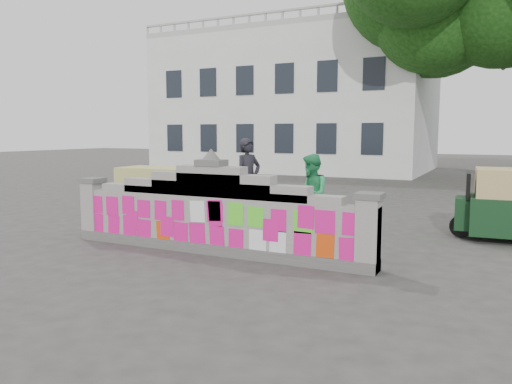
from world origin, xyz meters
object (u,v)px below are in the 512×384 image
cyclist_bike (248,206)px  pedestrian (311,196)px  rickshaw_left (159,192)px  cyclist_rider (248,189)px

cyclist_bike → pedestrian: pedestrian is taller
pedestrian → rickshaw_left: (-4.51, 0.44, -0.21)m
cyclist_rider → rickshaw_left: size_ratio=0.77×
cyclist_bike → cyclist_rider: bearing=-66.9°
rickshaw_left → cyclist_bike: bearing=-7.5°
cyclist_rider → pedestrian: bearing=-72.1°
cyclist_rider → pedestrian: size_ratio=1.05×
cyclist_bike → cyclist_rider: size_ratio=1.12×
cyclist_bike → pedestrian: (1.64, -0.15, 0.35)m
cyclist_bike → cyclist_rider: cyclist_rider is taller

